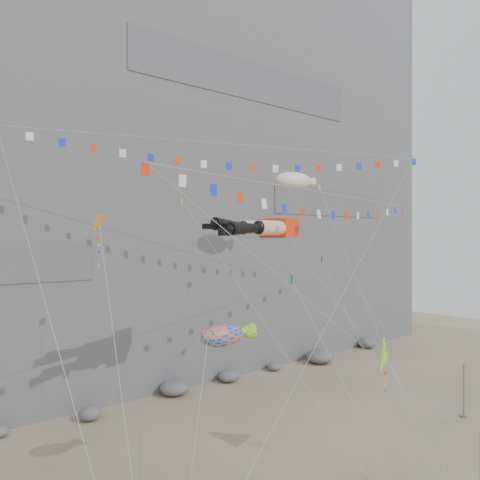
% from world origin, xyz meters
% --- Properties ---
extents(ground, '(120.00, 120.00, 0.00)m').
position_xyz_m(ground, '(0.00, 0.00, 0.00)').
color(ground, gray).
rests_on(ground, ground).
extents(cliff, '(80.00, 28.00, 50.00)m').
position_xyz_m(cliff, '(0.00, 32.00, 25.00)').
color(cliff, slate).
rests_on(cliff, ground).
extents(talus_boulders, '(60.00, 3.00, 1.20)m').
position_xyz_m(talus_boulders, '(0.00, 17.00, 0.60)').
color(talus_boulders, slate).
rests_on(talus_boulders, ground).
extents(anchor_pole_right, '(0.12, 0.12, 4.16)m').
position_xyz_m(anchor_pole_right, '(14.69, -1.46, 2.08)').
color(anchor_pole_right, slate).
rests_on(anchor_pole_right, ground).
extents(legs_kite, '(8.98, 14.85, 19.92)m').
position_xyz_m(legs_kite, '(-1.09, 4.31, 14.47)').
color(legs_kite, red).
rests_on(legs_kite, ground).
extents(flag_banner_upper, '(31.18, 18.73, 29.05)m').
position_xyz_m(flag_banner_upper, '(0.64, 8.53, 20.78)').
color(flag_banner_upper, red).
rests_on(flag_banner_upper, ground).
extents(flag_banner_lower, '(31.23, 7.89, 19.79)m').
position_xyz_m(flag_banner_lower, '(3.22, 2.45, 16.85)').
color(flag_banner_lower, red).
rests_on(flag_banner_lower, ground).
extents(harlequin_kite, '(1.69, 7.10, 15.75)m').
position_xyz_m(harlequin_kite, '(-12.77, 2.48, 14.45)').
color(harlequin_kite, red).
rests_on(harlequin_kite, ground).
extents(fish_windsock, '(8.13, 6.04, 11.88)m').
position_xyz_m(fish_windsock, '(-6.79, 0.89, 8.71)').
color(fish_windsock, orange).
rests_on(fish_windsock, ground).
extents(delta_kite, '(2.61, 6.22, 9.10)m').
position_xyz_m(delta_kite, '(2.49, -2.71, 6.85)').
color(delta_kite, yellow).
rests_on(delta_kite, ground).
extents(blimp_windsock, '(6.32, 13.29, 22.74)m').
position_xyz_m(blimp_windsock, '(8.05, 10.27, 18.83)').
color(blimp_windsock, beige).
rests_on(blimp_windsock, ground).
extents(small_kite_a, '(5.41, 12.44, 20.55)m').
position_xyz_m(small_kite_a, '(-5.75, 5.88, 15.60)').
color(small_kite_a, orange).
rests_on(small_kite_a, ground).
extents(small_kite_b, '(4.44, 11.44, 16.73)m').
position_xyz_m(small_kite_b, '(6.61, 5.63, 11.91)').
color(small_kite_b, '#711B9F').
rests_on(small_kite_b, ground).
extents(small_kite_c, '(1.76, 9.99, 14.60)m').
position_xyz_m(small_kite_c, '(-0.55, 1.88, 11.04)').
color(small_kite_c, green).
rests_on(small_kite_c, ground).
extents(small_kite_d, '(4.19, 12.59, 21.79)m').
position_xyz_m(small_kite_d, '(6.97, 6.18, 17.45)').
color(small_kite_d, gold).
rests_on(small_kite_d, ground).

